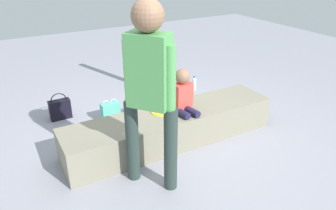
{
  "coord_description": "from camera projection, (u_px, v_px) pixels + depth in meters",
  "views": [
    {
      "loc": [
        -1.56,
        -2.7,
        1.98
      ],
      "look_at": [
        -0.2,
        -0.27,
        0.62
      ],
      "focal_mm": 34.21,
      "sensor_mm": 36.0,
      "label": 1
    }
  ],
  "objects": [
    {
      "name": "ground_plane",
      "position": [
        172.0,
        141.0,
        3.67
      ],
      "size": [
        12.0,
        12.0,
        0.0
      ],
      "primitive_type": "plane",
      "color": "#92919E"
    },
    {
      "name": "concrete_ledge",
      "position": [
        172.0,
        127.0,
        3.59
      ],
      "size": [
        2.43,
        0.54,
        0.37
      ],
      "primitive_type": "cube",
      "color": "gray",
      "rests_on": "ground_plane"
    },
    {
      "name": "child_seated",
      "position": [
        183.0,
        93.0,
        3.44
      ],
      "size": [
        0.28,
        0.33,
        0.48
      ],
      "color": "#211F42",
      "rests_on": "concrete_ledge"
    },
    {
      "name": "adult_standing",
      "position": [
        149.0,
        83.0,
        2.6
      ],
      "size": [
        0.37,
        0.41,
        1.67
      ],
      "color": "#283732",
      "rests_on": "ground_plane"
    },
    {
      "name": "cake_plate",
      "position": [
        161.0,
        110.0,
        3.51
      ],
      "size": [
        0.22,
        0.22,
        0.07
      ],
      "color": "yellow",
      "rests_on": "concrete_ledge"
    },
    {
      "name": "gift_bag",
      "position": [
        111.0,
        112.0,
        4.07
      ],
      "size": [
        0.23,
        0.12,
        0.29
      ],
      "color": "#59C6B2",
      "rests_on": "ground_plane"
    },
    {
      "name": "railing_post",
      "position": [
        140.0,
        58.0,
        4.96
      ],
      "size": [
        0.36,
        0.36,
        1.22
      ],
      "color": "black",
      "rests_on": "ground_plane"
    },
    {
      "name": "water_bottle_near_gift",
      "position": [
        194.0,
        84.0,
        4.98
      ],
      "size": [
        0.07,
        0.07,
        0.23
      ],
      "color": "silver",
      "rests_on": "ground_plane"
    },
    {
      "name": "party_cup_red",
      "position": [
        215.0,
        102.0,
        4.51
      ],
      "size": [
        0.08,
        0.08,
        0.1
      ],
      "primitive_type": "cylinder",
      "color": "red",
      "rests_on": "ground_plane"
    },
    {
      "name": "cake_box_white",
      "position": [
        151.0,
        105.0,
        4.36
      ],
      "size": [
        0.37,
        0.38,
        0.14
      ],
      "primitive_type": "cube",
      "rotation": [
        0.0,
        0.0,
        0.25
      ],
      "color": "white",
      "rests_on": "ground_plane"
    },
    {
      "name": "handbag_black_leather",
      "position": [
        60.0,
        109.0,
        4.11
      ],
      "size": [
        0.27,
        0.11,
        0.36
      ],
      "color": "black",
      "rests_on": "ground_plane"
    }
  ]
}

